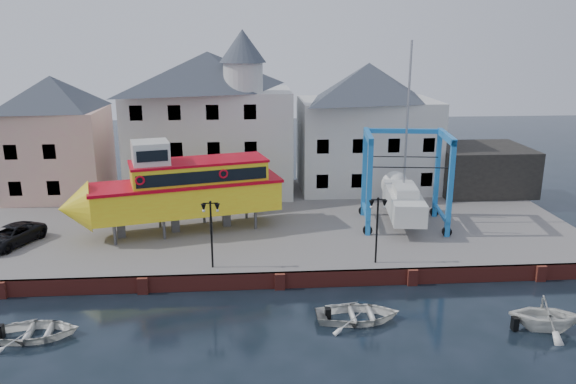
{
  "coord_description": "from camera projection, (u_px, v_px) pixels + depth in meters",
  "views": [
    {
      "loc": [
        -1.74,
        -30.51,
        14.6
      ],
      "look_at": [
        1.0,
        7.0,
        4.0
      ],
      "focal_mm": 35.0,
      "sensor_mm": 36.0,
      "label": 1
    }
  ],
  "objects": [
    {
      "name": "motorboat_c",
      "position": [
        544.0,
        329.0,
        28.77
      ],
      "size": [
        4.21,
        3.81,
        1.95
      ],
      "primitive_type": "imported",
      "rotation": [
        0.0,
        0.0,
        1.39
      ],
      "color": "white",
      "rests_on": "ground"
    },
    {
      "name": "tour_boat",
      "position": [
        174.0,
        189.0,
        39.29
      ],
      "size": [
        15.61,
        7.33,
        6.62
      ],
      "rotation": [
        0.0,
        0.0,
        0.26
      ],
      "color": "#59595E",
      "rests_on": "hardstanding"
    },
    {
      "name": "quay_wall",
      "position": [
        280.0,
        280.0,
        33.33
      ],
      "size": [
        44.0,
        0.47,
        1.0
      ],
      "color": "maroon",
      "rests_on": "ground"
    },
    {
      "name": "building_pink",
      "position": [
        56.0,
        137.0,
        47.71
      ],
      "size": [
        8.0,
        7.0,
        10.3
      ],
      "color": "#DC9C95",
      "rests_on": "hardstanding"
    },
    {
      "name": "building_white_right",
      "position": [
        367.0,
        126.0,
        50.45
      ],
      "size": [
        12.0,
        8.0,
        11.2
      ],
      "color": "silver",
      "rests_on": "hardstanding"
    },
    {
      "name": "lamp_post_right",
      "position": [
        378.0,
        214.0,
        33.81
      ],
      "size": [
        1.12,
        0.32,
        4.2
      ],
      "color": "black",
      "rests_on": "hardstanding"
    },
    {
      "name": "hardstanding",
      "position": [
        272.0,
        221.0,
        43.79
      ],
      "size": [
        44.0,
        22.0,
        1.0
      ],
      "primitive_type": "cube",
      "color": "slate",
      "rests_on": "ground"
    },
    {
      "name": "travel_lift",
      "position": [
        402.0,
        193.0,
        41.64
      ],
      "size": [
        6.74,
        8.97,
        13.22
      ],
      "rotation": [
        0.0,
        0.0,
        -0.13
      ],
      "color": "blue",
      "rests_on": "hardstanding"
    },
    {
      "name": "van",
      "position": [
        11.0,
        236.0,
        37.35
      ],
      "size": [
        3.92,
        5.26,
        1.33
      ],
      "primitive_type": "imported",
      "rotation": [
        0.0,
        0.0,
        -0.41
      ],
      "color": "black",
      "rests_on": "hardstanding"
    },
    {
      "name": "lamp_post_left",
      "position": [
        211.0,
        217.0,
        33.11
      ],
      "size": [
        1.12,
        0.32,
        4.2
      ],
      "color": "black",
      "rests_on": "hardstanding"
    },
    {
      "name": "building_white_main",
      "position": [
        211.0,
        121.0,
        48.69
      ],
      "size": [
        14.0,
        8.3,
        14.0
      ],
      "color": "silver",
      "rests_on": "hardstanding"
    },
    {
      "name": "motorboat_b",
      "position": [
        358.0,
        320.0,
        29.7
      ],
      "size": [
        4.47,
        3.2,
        0.92
      ],
      "primitive_type": "imported",
      "rotation": [
        0.0,
        0.0,
        1.57
      ],
      "color": "white",
      "rests_on": "ground"
    },
    {
      "name": "shed_dark",
      "position": [
        480.0,
        169.0,
        50.21
      ],
      "size": [
        8.0,
        7.0,
        4.0
      ],
      "primitive_type": "cube",
      "color": "black",
      "rests_on": "hardstanding"
    },
    {
      "name": "motorboat_d",
      "position": [
        35.0,
        338.0,
        28.0
      ],
      "size": [
        4.5,
        3.36,
        0.89
      ],
      "primitive_type": "imported",
      "rotation": [
        0.0,
        0.0,
        1.64
      ],
      "color": "white",
      "rests_on": "ground"
    },
    {
      "name": "ground",
      "position": [
        280.0,
        289.0,
        33.37
      ],
      "size": [
        140.0,
        140.0,
        0.0
      ],
      "primitive_type": "plane",
      "color": "black",
      "rests_on": "ground"
    }
  ]
}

